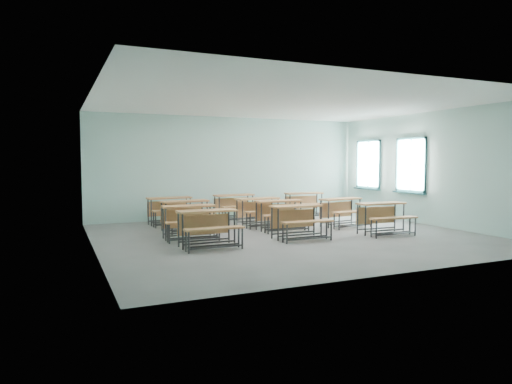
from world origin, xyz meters
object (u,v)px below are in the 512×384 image
desk_unit_r0c1 (299,217)px  desk_unit_r3c1 (236,203)px  desk_unit_r1c0 (190,217)px  desk_unit_r2c1 (260,207)px  desk_unit_r1c2 (343,208)px  desk_unit_r0c0 (208,223)px  desk_unit_r1c1 (281,210)px  desk_unit_r3c2 (305,201)px  desk_unit_r0c2 (384,213)px  desk_unit_r3c0 (171,206)px  desk_unit_r2c0 (186,211)px

desk_unit_r0c1 → desk_unit_r3c1: same height
desk_unit_r1c0 → desk_unit_r2c1: bearing=30.6°
desk_unit_r1c0 → desk_unit_r2c1: size_ratio=0.97×
desk_unit_r1c2 → desk_unit_r3c1: 3.35m
desk_unit_r0c0 → desk_unit_r1c1: (2.45, 1.47, 0.00)m
desk_unit_r3c2 → desk_unit_r2c1: bearing=-146.2°
desk_unit_r0c1 → desk_unit_r2c1: same height
desk_unit_r3c2 → desk_unit_r0c1: bearing=-118.5°
desk_unit_r0c2 → desk_unit_r3c1: bearing=122.5°
desk_unit_r3c1 → desk_unit_r3c2: 2.37m
desk_unit_r0c1 → desk_unit_r0c2: same height
desk_unit_r1c1 → desk_unit_r3c0: size_ratio=0.97×
desk_unit_r1c2 → desk_unit_r1c1: bearing=169.6°
desk_unit_r2c1 → desk_unit_r3c1: 1.47m
desk_unit_r0c1 → desk_unit_r3c2: 4.22m
desk_unit_r0c0 → desk_unit_r1c1: bearing=30.2°
desk_unit_r0c0 → desk_unit_r0c2: same height
desk_unit_r3c1 → desk_unit_r3c2: bearing=-8.9°
desk_unit_r0c0 → desk_unit_r0c2: 4.50m
desk_unit_r0c2 → desk_unit_r1c2: size_ratio=0.95×
desk_unit_r2c1 → desk_unit_r3c2: same height
desk_unit_r0c1 → desk_unit_r2c1: size_ratio=0.94×
desk_unit_r3c2 → desk_unit_r0c0: bearing=-137.0°
desk_unit_r2c0 → desk_unit_r0c2: bearing=-37.2°
desk_unit_r0c2 → desk_unit_r2c0: (-4.32, 2.55, 0.00)m
desk_unit_r3c0 → desk_unit_r1c2: bearing=-31.9°
desk_unit_r1c1 → desk_unit_r2c1: 0.96m
desk_unit_r0c2 → desk_unit_r1c2: 1.51m
desk_unit_r0c2 → desk_unit_r1c1: (-2.05, 1.61, 0.00)m
desk_unit_r1c0 → desk_unit_r3c2: (4.57, 2.55, 0.00)m
desk_unit_r0c0 → desk_unit_r2c0: size_ratio=0.94×
desk_unit_r1c1 → desk_unit_r3c0: 3.23m
desk_unit_r3c2 → desk_unit_r1c2: bearing=-90.1°
desk_unit_r0c1 → desk_unit_r0c0: bearing=-176.8°
desk_unit_r0c1 → desk_unit_r1c0: 2.55m
desk_unit_r2c1 → desk_unit_r3c1: (-0.15, 1.47, 0.00)m
desk_unit_r1c2 → desk_unit_r1c0: bearing=175.6°
desk_unit_r0c0 → desk_unit_r3c1: size_ratio=0.96×
desk_unit_r0c1 → desk_unit_r1c2: 2.44m
desk_unit_r1c2 → desk_unit_r3c0: same height
desk_unit_r3c0 → desk_unit_r3c2: same height
desk_unit_r0c2 → desk_unit_r0c1: bearing=175.4°
desk_unit_r3c1 → desk_unit_r0c1: bearing=-92.7°
desk_unit_r3c0 → desk_unit_r2c1: bearing=-32.9°
desk_unit_r3c1 → desk_unit_r3c2: size_ratio=1.01×
desk_unit_r2c1 → desk_unit_r3c1: same height
desk_unit_r1c0 → desk_unit_r3c1: size_ratio=0.98×
desk_unit_r1c1 → desk_unit_r2c0: same height
desk_unit_r1c0 → desk_unit_r3c0: same height
desk_unit_r0c1 → desk_unit_r3c1: (-0.12, 3.76, 0.00)m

